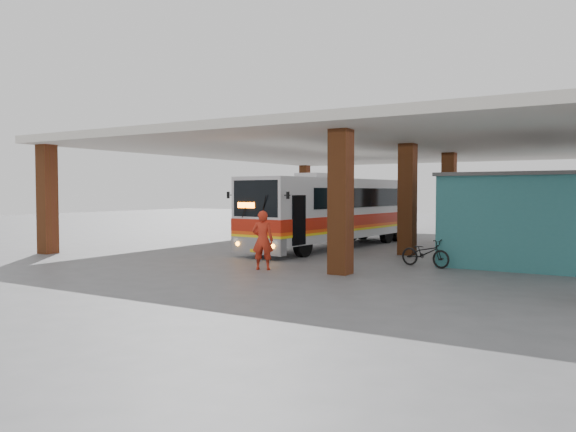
% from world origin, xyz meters
% --- Properties ---
extents(ground, '(90.00, 90.00, 0.00)m').
position_xyz_m(ground, '(0.00, 0.00, 0.00)').
color(ground, '#515154').
rests_on(ground, ground).
extents(brick_columns, '(20.10, 21.60, 4.35)m').
position_xyz_m(brick_columns, '(1.43, 5.00, 2.17)').
color(brick_columns, brown).
rests_on(brick_columns, ground).
extents(canopy_roof, '(21.00, 23.00, 0.30)m').
position_xyz_m(canopy_roof, '(0.50, 6.50, 4.50)').
color(canopy_roof, silver).
rests_on(canopy_roof, brick_columns).
extents(shop_building, '(5.20, 8.20, 3.11)m').
position_xyz_m(shop_building, '(7.49, 4.00, 1.56)').
color(shop_building, '#2C6C6F').
rests_on(shop_building, ground).
extents(coach_bus, '(3.29, 11.32, 3.25)m').
position_xyz_m(coach_bus, '(-0.76, 4.13, 1.62)').
color(coach_bus, silver).
rests_on(coach_bus, ground).
extents(motorcycle, '(1.86, 1.01, 0.93)m').
position_xyz_m(motorcycle, '(4.70, -0.10, 0.46)').
color(motorcycle, black).
rests_on(motorcycle, ground).
extents(pedestrian, '(0.81, 0.68, 1.88)m').
position_xyz_m(pedestrian, '(0.49, -3.46, 0.94)').
color(pedestrian, red).
rests_on(pedestrian, ground).
extents(red_chair, '(0.43, 0.43, 0.71)m').
position_xyz_m(red_chair, '(5.08, 5.34, 0.33)').
color(red_chair, red).
rests_on(red_chair, ground).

